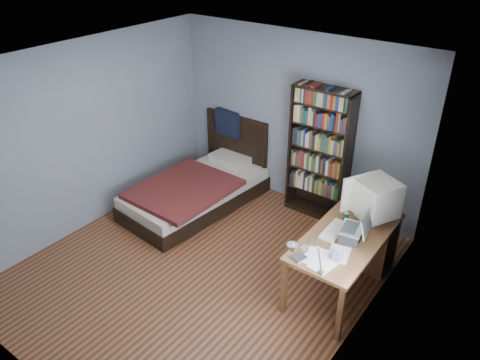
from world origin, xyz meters
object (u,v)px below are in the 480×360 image
Objects in this scene: bookshelf at (320,154)px; desk at (360,239)px; crt_monitor at (374,198)px; speaker at (337,254)px; bed at (199,188)px; soda_can at (346,217)px; keyboard at (334,230)px; laptop at (353,233)px; desk_lamp at (297,251)px.

desk is at bearing -38.04° from bookshelf.
crt_monitor is 0.92m from speaker.
bed is at bearing 164.72° from speaker.
soda_can is at bearing -136.37° from crt_monitor.
speaker is 0.73m from soda_can.
crt_monitor is 0.33× the size of bookshelf.
keyboard is at bearing -92.77° from soda_can.
soda_can is at bearing -48.43° from bookshelf.
bookshelf is at bearing 131.57° from soda_can.
crt_monitor reaches higher than desk.
laptop is at bearing -11.43° from keyboard.
desk is 0.84× the size of bookshelf.
laptop is at bearing -80.03° from desk.
bookshelf is (-0.88, 0.99, 0.15)m from soda_can.
bed reaches higher than keyboard.
desk is 9.75× the size of speaker.
keyboard is 0.19× the size of bed.
keyboard is 0.50m from speaker.
laptop is 0.20× the size of bookshelf.
desk_lamp is at bearing -99.25° from speaker.
crt_monitor is at bearing -35.55° from bookshelf.
desk_lamp reaches higher than speaker.
bookshelf is 0.83× the size of bed.
bed is at bearing -179.34° from crt_monitor.
laptop is 3.35× the size of soda_can.
desk is 0.70× the size of bed.
speaker is (0.02, -0.39, -0.03)m from laptop.
keyboard is (-0.23, -0.46, -0.28)m from crt_monitor.
bookshelf is at bearing 28.33° from bed.
laptop is 2.71m from bed.
laptop is at bearing 95.50° from speaker.
bed is (-2.51, -0.03, -0.16)m from desk.
crt_monitor is at bearing 0.66° from bed.
desk is 1.38m from bookshelf.
speaker is at bearing -56.55° from bookshelf.
desk_lamp is 1.26× the size of keyboard.
desk is 3.67× the size of keyboard.
desk is at bearing -177.26° from crt_monitor.
desk_lamp is (-0.03, -1.50, 0.75)m from desk.
desk_lamp is 0.29× the size of bookshelf.
crt_monitor reaches higher than bed.
soda_can reaches higher than desk.
desk_lamp is at bearing -91.04° from desk.
laptop is 0.25m from keyboard.
bed is at bearing 149.37° from desk_lamp.
soda_can is 0.05× the size of bed.
laptop is 2.36× the size of speaker.
bed reaches higher than desk.
bookshelf is (-0.98, 2.28, -0.22)m from desk_lamp.
laptop is at bearing -53.96° from soda_can.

